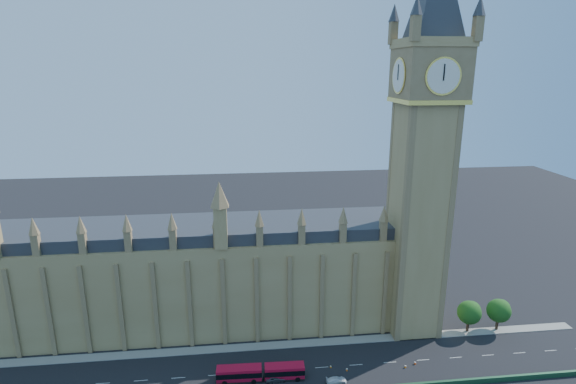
{
  "coord_description": "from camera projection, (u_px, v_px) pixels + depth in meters",
  "views": [
    {
      "loc": [
        -5.49,
        -86.34,
        65.5
      ],
      "look_at": [
        5.4,
        10.0,
        38.86
      ],
      "focal_mm": 28.0,
      "sensor_mm": 36.0,
      "label": 1
    }
  ],
  "objects": [
    {
      "name": "ground",
      "position": [
        269.0,
        371.0,
        100.68
      ],
      "size": [
        400.0,
        400.0,
        0.0
      ],
      "primitive_type": "plane",
      "color": "black",
      "rests_on": "ground"
    },
    {
      "name": "palace_westminster",
      "position": [
        165.0,
        277.0,
        115.38
      ],
      "size": [
        120.0,
        20.0,
        28.0
      ],
      "color": "#987C49",
      "rests_on": "ground"
    },
    {
      "name": "elizabeth_tower",
      "position": [
        426.0,
        118.0,
        103.75
      ],
      "size": [
        20.59,
        20.59,
        105.0
      ],
      "color": "#987C49",
      "rests_on": "ground"
    },
    {
      "name": "kerb_north",
      "position": [
        266.0,
        346.0,
        109.76
      ],
      "size": [
        160.0,
        3.0,
        0.16
      ],
      "primitive_type": "cube",
      "color": "gray",
      "rests_on": "ground"
    },
    {
      "name": "tree_east_near",
      "position": [
        470.0,
        312.0,
        114.5
      ],
      "size": [
        6.0,
        6.0,
        8.5
      ],
      "color": "#382619",
      "rests_on": "ground"
    },
    {
      "name": "tree_east_far",
      "position": [
        500.0,
        310.0,
        115.37
      ],
      "size": [
        6.0,
        6.0,
        8.5
      ],
      "color": "#382619",
      "rests_on": "ground"
    },
    {
      "name": "red_bus",
      "position": [
        261.0,
        373.0,
        97.6
      ],
      "size": [
        19.2,
        3.61,
        3.25
      ],
      "rotation": [
        0.0,
        0.0,
        -0.03
      ],
      "color": "red",
      "rests_on": "ground"
    },
    {
      "name": "car_grey",
      "position": [
        276.0,
        378.0,
        97.35
      ],
      "size": [
        4.31,
        1.82,
        1.46
      ],
      "primitive_type": "imported",
      "rotation": [
        0.0,
        0.0,
        1.59
      ],
      "color": "#46494E",
      "rests_on": "ground"
    },
    {
      "name": "car_silver",
      "position": [
        279.0,
        375.0,
        98.4
      ],
      "size": [
        3.97,
        1.52,
        1.29
      ],
      "primitive_type": "imported",
      "rotation": [
        0.0,
        0.0,
        1.61
      ],
      "color": "#9B9CA2",
      "rests_on": "ground"
    },
    {
      "name": "car_white",
      "position": [
        336.0,
        380.0,
        96.82
      ],
      "size": [
        4.58,
        2.2,
        1.29
      ],
      "primitive_type": "imported",
      "rotation": [
        0.0,
        0.0,
        1.66
      ],
      "color": "white",
      "rests_on": "ground"
    },
    {
      "name": "cone_a",
      "position": [
        331.0,
        366.0,
        101.79
      ],
      "size": [
        0.46,
        0.46,
        0.62
      ],
      "rotation": [
        0.0,
        0.0,
        -0.21
      ],
      "color": "black",
      "rests_on": "ground"
    },
    {
      "name": "cone_b",
      "position": [
        405.0,
        366.0,
        101.8
      ],
      "size": [
        0.53,
        0.53,
        0.73
      ],
      "rotation": [
        0.0,
        0.0,
        0.15
      ],
      "color": "black",
      "rests_on": "ground"
    },
    {
      "name": "cone_c",
      "position": [
        415.0,
        363.0,
        102.98
      ],
      "size": [
        0.54,
        0.54,
        0.77
      ],
      "rotation": [
        0.0,
        0.0,
        -0.13
      ],
      "color": "black",
      "rests_on": "ground"
    },
    {
      "name": "cone_d",
      "position": [
        347.0,
        369.0,
        100.72
      ],
      "size": [
        0.54,
        0.54,
        0.75
      ],
      "rotation": [
        0.0,
        0.0,
        0.17
      ],
      "color": "black",
      "rests_on": "ground"
    }
  ]
}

